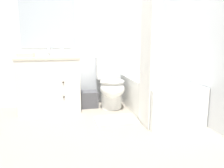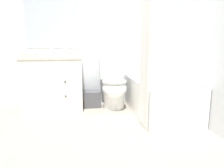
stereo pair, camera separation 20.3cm
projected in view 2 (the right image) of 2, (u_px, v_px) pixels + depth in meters
name	position (u px, v px, depth m)	size (l,w,h in m)	color
ground_plane	(115.00, 145.00, 2.27)	(14.00, 14.00, 0.00)	gray
wall_back	(98.00, 30.00, 3.68)	(8.00, 0.06, 2.50)	silver
wall_right	(193.00, 28.00, 3.03)	(0.05, 2.68, 2.50)	silver
vanity_cabinet	(53.00, 82.00, 3.44)	(0.91, 0.58, 0.84)	silver
sink_faucet	(53.00, 53.00, 3.54)	(0.14, 0.12, 0.12)	silver
toilet	(114.00, 86.00, 3.51)	(0.38, 0.67, 0.80)	white
bathtub	(159.00, 96.00, 3.27)	(0.74, 1.44, 0.50)	white
shower_curtain	(145.00, 50.00, 2.62)	(0.02, 0.35, 1.91)	white
wastebasket	(92.00, 99.00, 3.61)	(0.28, 0.24, 0.26)	#4C4C51
tissue_box	(66.00, 53.00, 3.44)	(0.12, 0.12, 0.12)	beige
soap_dispenser	(77.00, 52.00, 3.44)	(0.06, 0.06, 0.15)	white
hand_towel_folded	(30.00, 55.00, 3.20)	(0.22, 0.16, 0.06)	beige
bath_towel_folded	(160.00, 83.00, 2.86)	(0.30, 0.26, 0.07)	white
bath_mat	(116.00, 120.00, 2.99)	(0.56, 0.36, 0.02)	silver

